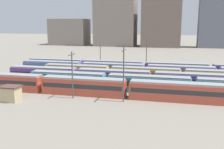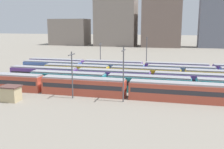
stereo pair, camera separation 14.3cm
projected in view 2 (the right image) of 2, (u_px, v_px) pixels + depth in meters
The scene contains 14 objects.
ground_plane at pixel (70, 80), 69.23m from camera, with size 600.00×600.00×0.00m, color gray.
train_track_0 at pixel (128, 89), 52.31m from camera, with size 74.70×3.06×3.75m.
train_track_2 at pixel (114, 77), 63.47m from camera, with size 55.80×3.06×3.75m.
train_track_4 at pixel (146, 71), 71.83m from camera, with size 74.70×3.06×3.75m.
train_track_5 at pixel (211, 70), 72.69m from camera, with size 112.50×3.06×3.75m.
catenary_pole_0 at pixel (123, 72), 48.79m from camera, with size 0.24×3.20×10.55m.
catenary_pole_1 at pixel (100, 55), 82.74m from camera, with size 0.24×3.20×9.06m.
catenary_pole_2 at pixel (72, 73), 51.31m from camera, with size 0.24×3.20×9.46m.
catenary_pole_3 at pixel (147, 53), 79.16m from camera, with size 0.24×3.20×10.95m.
signal_hut at pixel (11, 93), 50.02m from camera, with size 3.60×3.00×3.04m.
distant_building_0 at pixel (70, 32), 185.39m from camera, with size 26.49×16.32×18.24m, color gray.
distant_building_1 at pixel (116, 17), 175.58m from camera, with size 27.39×18.32×38.52m, color gray.
distant_building_2 at pixel (162, 24), 169.27m from camera, with size 24.79×20.92×30.05m, color #7A665B.
distant_building_3 at pixel (217, 19), 160.89m from camera, with size 21.64×12.39×35.79m, color slate.
Camera 2 is at (26.88, -50.10, 14.76)m, focal length 41.44 mm.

